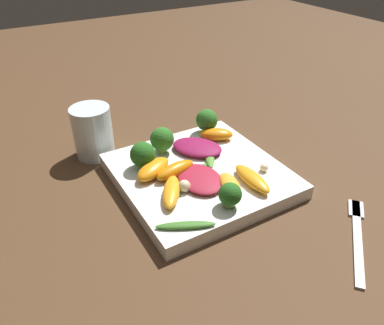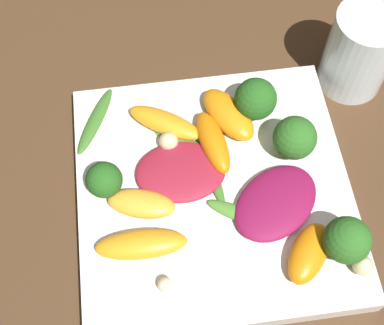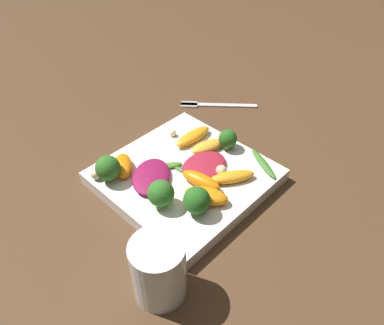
# 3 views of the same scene
# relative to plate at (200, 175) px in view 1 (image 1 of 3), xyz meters

# --- Properties ---
(ground_plane) EXTENTS (2.40, 2.40, 0.00)m
(ground_plane) POSITION_rel_plate_xyz_m (0.00, 0.00, -0.01)
(ground_plane) COLOR #4C331E
(plate) EXTENTS (0.25, 0.25, 0.02)m
(plate) POSITION_rel_plate_xyz_m (0.00, 0.00, 0.00)
(plate) COLOR white
(plate) RESTS_ON ground_plane
(drinking_glass) EXTENTS (0.07, 0.07, 0.09)m
(drinking_glass) POSITION_rel_plate_xyz_m (-0.16, -0.12, 0.03)
(drinking_glass) COLOR silver
(drinking_glass) RESTS_ON ground_plane
(fork) EXTENTS (0.12, 0.13, 0.01)m
(fork) POSITION_rel_plate_xyz_m (0.21, 0.13, -0.01)
(fork) COLOR silver
(fork) RESTS_ON ground_plane
(radicchio_leaf_0) EXTENTS (0.08, 0.06, 0.01)m
(radicchio_leaf_0) POSITION_rel_plate_xyz_m (0.03, -0.02, 0.02)
(radicchio_leaf_0) COLOR maroon
(radicchio_leaf_0) RESTS_ON plate
(radicchio_leaf_1) EXTENTS (0.10, 0.10, 0.01)m
(radicchio_leaf_1) POSITION_rel_plate_xyz_m (-0.05, 0.03, 0.02)
(radicchio_leaf_1) COLOR maroon
(radicchio_leaf_1) RESTS_ON plate
(orange_segment_0) EXTENTS (0.08, 0.06, 0.02)m
(orange_segment_0) POSITION_rel_plate_xyz_m (0.04, -0.07, 0.02)
(orange_segment_0) COLOR orange
(orange_segment_0) RESTS_ON plate
(orange_segment_1) EXTENTS (0.07, 0.04, 0.02)m
(orange_segment_1) POSITION_rel_plate_xyz_m (0.07, 0.01, 0.02)
(orange_segment_1) COLOR #FCAD33
(orange_segment_1) RESTS_ON plate
(orange_segment_2) EXTENTS (0.08, 0.03, 0.02)m
(orange_segment_2) POSITION_rel_plate_xyz_m (0.07, 0.05, 0.02)
(orange_segment_2) COLOR orange
(orange_segment_2) RESTS_ON plate
(orange_segment_3) EXTENTS (0.04, 0.07, 0.02)m
(orange_segment_3) POSITION_rel_plate_xyz_m (-0.01, -0.04, 0.02)
(orange_segment_3) COLOR orange
(orange_segment_3) RESTS_ON plate
(orange_segment_4) EXTENTS (0.06, 0.06, 0.02)m
(orange_segment_4) POSITION_rel_plate_xyz_m (-0.07, 0.08, 0.02)
(orange_segment_4) COLOR orange
(orange_segment_4) RESTS_ON plate
(orange_segment_5) EXTENTS (0.06, 0.07, 0.02)m
(orange_segment_5) POSITION_rel_plate_xyz_m (-0.02, -0.07, 0.02)
(orange_segment_5) COLOR orange
(orange_segment_5) RESTS_ON plate
(broccoli_floret_0) EXTENTS (0.04, 0.04, 0.05)m
(broccoli_floret_0) POSITION_rel_plate_xyz_m (-0.08, -0.03, 0.04)
(broccoli_floret_0) COLOR #84AD5B
(broccoli_floret_0) RESTS_ON plate
(broccoli_floret_1) EXTENTS (0.03, 0.03, 0.04)m
(broccoli_floret_1) POSITION_rel_plate_xyz_m (0.10, -0.01, 0.03)
(broccoli_floret_1) COLOR #84AD5B
(broccoli_floret_1) RESTS_ON plate
(broccoli_floret_2) EXTENTS (0.04, 0.04, 0.04)m
(broccoli_floret_2) POSITION_rel_plate_xyz_m (-0.05, -0.07, 0.04)
(broccoli_floret_2) COLOR #7A9E51
(broccoli_floret_2) RESTS_ON plate
(broccoli_floret_3) EXTENTS (0.04, 0.04, 0.05)m
(broccoli_floret_3) POSITION_rel_plate_xyz_m (-0.10, 0.07, 0.04)
(broccoli_floret_3) COLOR #7A9E51
(broccoli_floret_3) RESTS_ON plate
(arugula_sprig_0) EXTENTS (0.06, 0.05, 0.00)m
(arugula_sprig_0) POSITION_rel_plate_xyz_m (0.02, -0.05, 0.01)
(arugula_sprig_0) COLOR #47842D
(arugula_sprig_0) RESTS_ON plate
(arugula_sprig_1) EXTENTS (0.07, 0.05, 0.01)m
(arugula_sprig_1) POSITION_rel_plate_xyz_m (-0.02, 0.03, 0.02)
(arugula_sprig_1) COLOR #518E33
(arugula_sprig_1) RESTS_ON plate
(arugula_sprig_2) EXTENTS (0.05, 0.08, 0.01)m
(arugula_sprig_2) POSITION_rel_plate_xyz_m (0.10, -0.08, 0.02)
(arugula_sprig_2) COLOR #3D7528
(arugula_sprig_2) RESTS_ON plate
(arugula_sprig_3) EXTENTS (0.02, 0.07, 0.00)m
(arugula_sprig_3) POSITION_rel_plate_xyz_m (0.00, -0.01, 0.01)
(arugula_sprig_3) COLOR #3D7528
(arugula_sprig_3) RESTS_ON plate
(macadamia_nut_0) EXTENTS (0.01, 0.01, 0.01)m
(macadamia_nut_0) POSITION_rel_plate_xyz_m (0.05, 0.08, 0.02)
(macadamia_nut_0) COLOR beige
(macadamia_nut_0) RESTS_ON plate
(macadamia_nut_1) EXTENTS (0.02, 0.02, 0.02)m
(macadamia_nut_1) POSITION_rel_plate_xyz_m (-0.11, 0.09, 0.02)
(macadamia_nut_1) COLOR beige
(macadamia_nut_1) RESTS_ON plate
(macadamia_nut_2) EXTENTS (0.02, 0.02, 0.02)m
(macadamia_nut_2) POSITION_rel_plate_xyz_m (0.04, -0.05, 0.02)
(macadamia_nut_2) COLOR beige
(macadamia_nut_2) RESTS_ON plate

